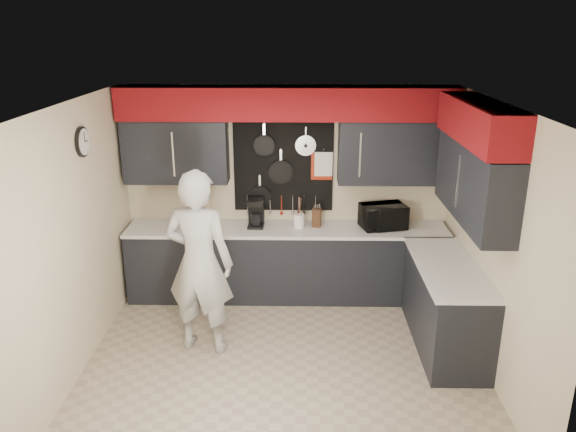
{
  "coord_description": "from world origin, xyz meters",
  "views": [
    {
      "loc": [
        0.13,
        -4.97,
        3.28
      ],
      "look_at": [
        0.03,
        0.5,
        1.39
      ],
      "focal_mm": 35.0,
      "sensor_mm": 36.0,
      "label": 1
    }
  ],
  "objects_px": {
    "coffee_maker": "(256,212)",
    "knife_block": "(317,218)",
    "microwave": "(383,216)",
    "utensil_crock": "(299,221)",
    "person": "(199,263)"
  },
  "relations": [
    {
      "from": "microwave",
      "to": "utensil_crock",
      "type": "distance_m",
      "value": 1.02
    },
    {
      "from": "utensil_crock",
      "to": "coffee_maker",
      "type": "height_order",
      "value": "coffee_maker"
    },
    {
      "from": "utensil_crock",
      "to": "person",
      "type": "bearing_deg",
      "value": -129.73
    },
    {
      "from": "utensil_crock",
      "to": "coffee_maker",
      "type": "distance_m",
      "value": 0.53
    },
    {
      "from": "coffee_maker",
      "to": "knife_block",
      "type": "bearing_deg",
      "value": 1.89
    },
    {
      "from": "coffee_maker",
      "to": "person",
      "type": "bearing_deg",
      "value": -108.91
    },
    {
      "from": "person",
      "to": "microwave",
      "type": "bearing_deg",
      "value": -136.36
    },
    {
      "from": "microwave",
      "to": "coffee_maker",
      "type": "height_order",
      "value": "coffee_maker"
    },
    {
      "from": "person",
      "to": "coffee_maker",
      "type": "bearing_deg",
      "value": -98.67
    },
    {
      "from": "utensil_crock",
      "to": "microwave",
      "type": "bearing_deg",
      "value": 0.31
    },
    {
      "from": "coffee_maker",
      "to": "person",
      "type": "height_order",
      "value": "person"
    },
    {
      "from": "utensil_crock",
      "to": "knife_block",
      "type": "bearing_deg",
      "value": 8.69
    },
    {
      "from": "coffee_maker",
      "to": "person",
      "type": "relative_size",
      "value": 0.18
    },
    {
      "from": "knife_block",
      "to": "coffee_maker",
      "type": "distance_m",
      "value": 0.74
    },
    {
      "from": "utensil_crock",
      "to": "coffee_maker",
      "type": "xyz_separation_m",
      "value": [
        -0.52,
        0.04,
        0.09
      ]
    }
  ]
}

